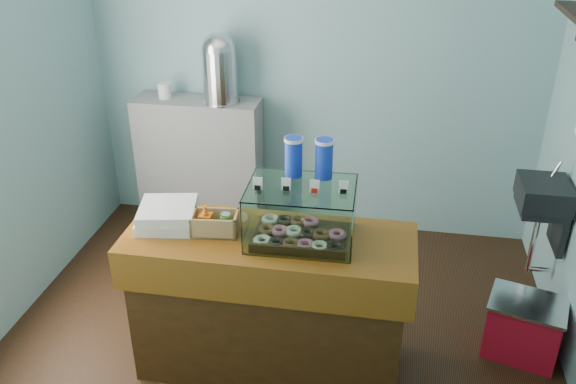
% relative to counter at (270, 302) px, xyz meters
% --- Properties ---
extents(ground, '(3.50, 3.50, 0.00)m').
position_rel_counter_xyz_m(ground, '(0.00, 0.25, -0.46)').
color(ground, black).
rests_on(ground, ground).
extents(room_shell, '(3.54, 3.04, 2.82)m').
position_rel_counter_xyz_m(room_shell, '(0.03, 0.26, 1.25)').
color(room_shell, '#7FB3B9').
rests_on(room_shell, ground).
extents(counter, '(1.60, 0.60, 0.90)m').
position_rel_counter_xyz_m(counter, '(0.00, 0.00, 0.00)').
color(counter, '#42240C').
rests_on(counter, ground).
extents(back_shelf, '(1.00, 0.32, 1.10)m').
position_rel_counter_xyz_m(back_shelf, '(-0.90, 1.57, 0.09)').
color(back_shelf, gray).
rests_on(back_shelf, ground).
extents(display_case, '(0.58, 0.43, 0.53)m').
position_rel_counter_xyz_m(display_case, '(0.17, 0.04, 0.61)').
color(display_case, '#321E0F').
rests_on(display_case, counter).
extents(condiment_crate, '(0.26, 0.18, 0.17)m').
position_rel_counter_xyz_m(condiment_crate, '(-0.30, -0.01, 0.50)').
color(condiment_crate, tan).
rests_on(condiment_crate, counter).
extents(pastry_boxes, '(0.37, 0.36, 0.12)m').
position_rel_counter_xyz_m(pastry_boxes, '(-0.59, 0.03, 0.50)').
color(pastry_boxes, white).
rests_on(pastry_boxes, counter).
extents(coffee_urn, '(0.29, 0.29, 0.53)m').
position_rel_counter_xyz_m(coffee_urn, '(-0.69, 1.56, 0.92)').
color(coffee_urn, silver).
rests_on(coffee_urn, back_shelf).
extents(red_cooler, '(0.52, 0.44, 0.39)m').
position_rel_counter_xyz_m(red_cooler, '(1.51, 0.36, -0.26)').
color(red_cooler, red).
rests_on(red_cooler, ground).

